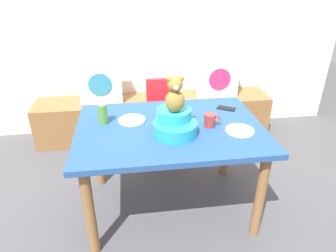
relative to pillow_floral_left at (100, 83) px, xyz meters
The scene contains 16 objects.
ground_plane 1.49m from the pillow_floral_left, 64.66° to the right, with size 8.00×8.00×0.00m, color #4C4C51.
back_wall 0.89m from the pillow_floral_left, 27.13° to the left, with size 4.40×0.10×2.60m, color silver.
window_bench 0.72m from the pillow_floral_left, ahead, with size 2.60×0.44×0.46m, color olive.
pillow_floral_left is the anchor object (origin of this frame).
pillow_floral_right 1.28m from the pillow_floral_left, ahead, with size 0.44×0.15×0.44m.
book_stack 0.65m from the pillow_floral_left, ahead, with size 0.20×0.14×0.09m, color purple.
dining_table 1.33m from the pillow_floral_left, 64.66° to the right, with size 1.33×0.94×0.74m.
highchair 0.76m from the pillow_floral_left, 34.07° to the right, with size 0.34×0.45×0.79m.
infant_seat_teal 1.43m from the pillow_floral_left, 65.76° to the right, with size 0.30×0.33×0.16m.
teddy_bear 1.47m from the pillow_floral_left, 65.77° to the right, with size 0.13×0.12×0.25m.
ketchup_bottle 1.10m from the pillow_floral_left, 85.01° to the right, with size 0.07×0.07×0.18m.
coffee_mug 1.50m from the pillow_floral_left, 55.45° to the right, with size 0.12×0.08×0.09m.
dinner_plate_near 1.70m from the pillow_floral_left, 52.22° to the right, with size 0.20×0.20×0.01m, color white.
dinner_plate_far 1.12m from the pillow_floral_left, 74.38° to the right, with size 0.20×0.20×0.01m, color white.
cell_phone 1.43m from the pillow_floral_left, 42.14° to the right, with size 0.07×0.14×0.01m, color black.
table_fork 1.18m from the pillow_floral_left, 52.17° to the right, with size 0.02×0.17×0.01m, color silver.
Camera 1 is at (-0.28, -1.89, 1.74)m, focal length 32.18 mm.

